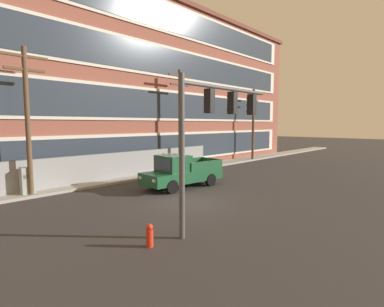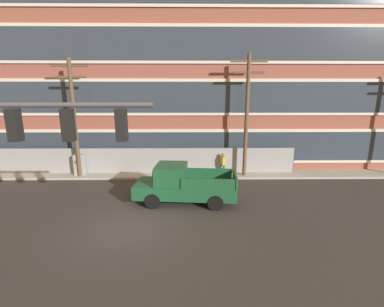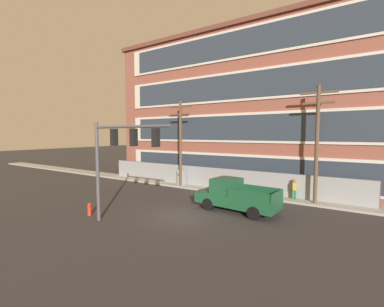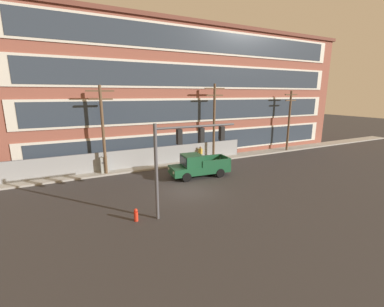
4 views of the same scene
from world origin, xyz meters
TOP-DOWN VIEW (x-y plane):
  - ground_plane at (0.00, 0.00)m, footprint 160.00×160.00m
  - sidewalk_building_side at (0.00, 7.67)m, footprint 80.00×1.98m
  - brick_mill_building at (6.38, 13.58)m, footprint 41.06×10.44m
  - chain_link_fence at (-2.00, 7.89)m, footprint 24.85×0.06m
  - traffic_signal_mast at (-1.84, -3.18)m, footprint 5.41×0.43m
  - pickup_truck_dark_green at (2.37, 2.84)m, footprint 5.56×2.42m
  - utility_pole_near_corner at (-5.00, 7.12)m, footprint 2.38×0.26m
  - utility_pole_midblock at (6.63, 7.18)m, footprint 2.42×0.26m
  - electrical_cabinet at (-5.10, 7.39)m, footprint 0.66×0.48m
  - pedestrian_near_cabinet at (5.15, 7.52)m, footprint 0.35×0.45m

SIDE VIEW (x-z plane):
  - ground_plane at x=0.00m, z-range 0.00..0.00m
  - sidewalk_building_side at x=0.00m, z-range 0.00..0.16m
  - electrical_cabinet at x=-5.10m, z-range 0.00..1.65m
  - pedestrian_near_cabinet at x=5.15m, z-range 0.13..1.82m
  - pickup_truck_dark_green at x=2.37m, z-range -0.07..2.02m
  - chain_link_fence at x=-2.00m, z-range 0.02..2.04m
  - traffic_signal_mast at x=-1.84m, z-range 1.32..7.05m
  - utility_pole_near_corner at x=-5.00m, z-range 0.44..8.53m
  - utility_pole_midblock at x=6.63m, z-range 0.45..8.84m
  - brick_mill_building at x=6.38m, z-range 0.01..14.84m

